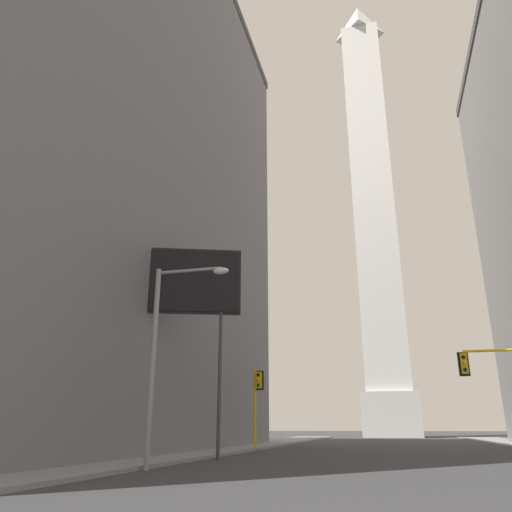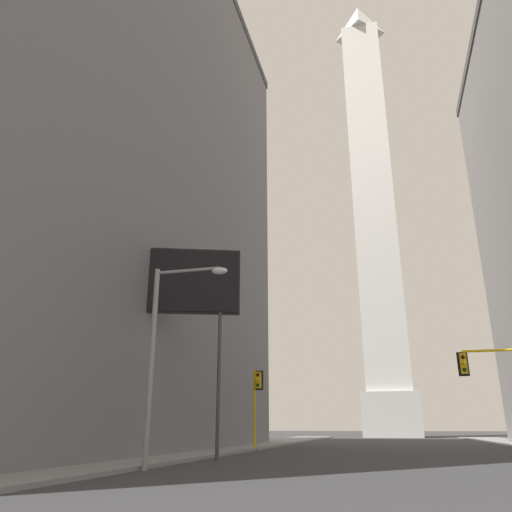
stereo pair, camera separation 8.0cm
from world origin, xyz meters
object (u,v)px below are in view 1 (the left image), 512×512
Objects in this scene: billboard_sign at (182,287)px; street_lamp at (167,339)px; obelisk at (373,198)px; traffic_light_mid_left at (257,396)px.

street_lamp is at bearing -71.93° from billboard_sign.
billboard_sign is (-9.56, -58.19, -30.70)m from obelisk.
billboard_sign is at bearing 108.07° from street_lamp.
obelisk is 15.50× the size of traffic_light_mid_left.
obelisk reaches higher than traffic_light_mid_left.
street_lamp is 6.46m from billboard_sign.
traffic_light_mid_left is at bearing 92.46° from street_lamp.
billboard_sign is (-0.96, -11.35, 4.82)m from traffic_light_mid_left.
billboard_sign reaches higher than traffic_light_mid_left.
obelisk is 7.86× the size of billboard_sign.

